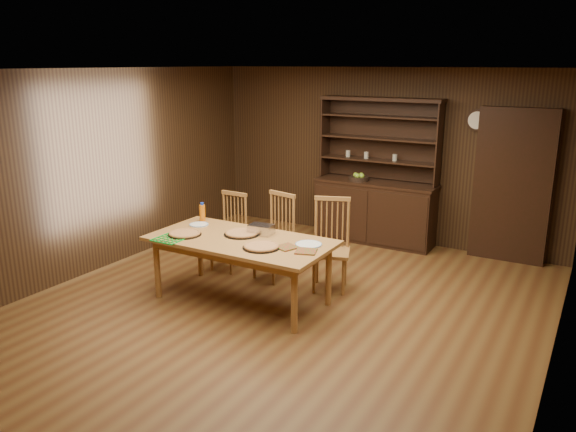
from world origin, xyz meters
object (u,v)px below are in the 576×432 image
Objects in this scene: dining_table at (241,245)px; chair_left at (231,229)px; china_hutch at (375,204)px; chair_center at (277,233)px; juice_bottle at (202,212)px; chair_right at (331,240)px.

dining_table is 1.13m from chair_left.
china_hutch reaches higher than chair_center.
china_hutch is at bearing 60.27° from chair_left.
china_hutch is 2.83m from juice_bottle.
chair_left is 1.44m from chair_right.
dining_table is 2.04× the size of chair_left.
chair_left is at bearing 131.42° from dining_table.
china_hutch is at bearing 87.75° from chair_center.
chair_right reaches higher than chair_left.
chair_left is 0.71m from chair_center.
dining_table is (-0.50, -2.86, 0.08)m from china_hutch.
juice_bottle is (-0.80, -0.48, 0.28)m from chair_center.
chair_center is at bearing 92.61° from dining_table.
dining_table is 1.90× the size of chair_center.
china_hutch is at bearing 75.11° from chair_right.
dining_table is 1.87× the size of chair_right.
china_hutch is 1.98m from chair_right.
chair_left is 0.57m from juice_bottle.
chair_right is at bearing 52.11° from dining_table.
china_hutch reaches higher than juice_bottle.
china_hutch reaches higher than chair_right.
chair_center reaches higher than chair_left.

